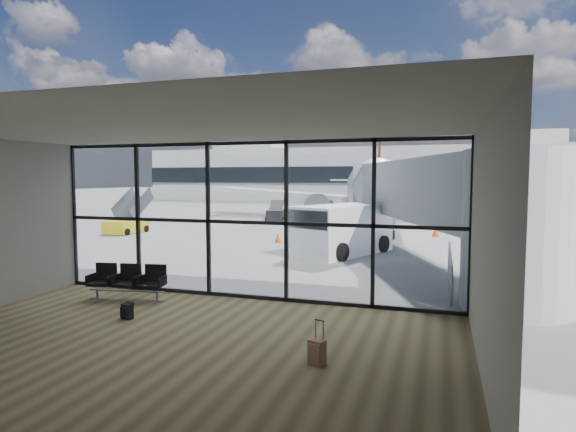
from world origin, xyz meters
The scene contains 22 objects.
ground centered at (0.00, 40.00, 0.00)m, with size 220.00×220.00×0.00m, color slate.
lounge_shell centered at (0.00, -4.80, 2.65)m, with size 12.02×8.01×4.51m.
glass_curtain_wall centered at (0.00, 0.00, 2.25)m, with size 12.10×0.12×4.50m.
jet_bridge centered at (4.90, 7.07, 2.76)m, with size 8.00×16.50×4.33m.
apron_railing centered at (5.60, 3.50, 0.72)m, with size 0.06×5.46×1.11m.
far_terminal centered at (-0.59, 61.97, 4.21)m, with size 80.00×12.20×11.00m.
tree_0 centered at (-45.00, 72.00, 4.63)m, with size 4.95×4.95×7.12m.
tree_1 centered at (-39.00, 72.00, 5.25)m, with size 5.61×5.61×8.07m.
tree_2 centered at (-33.00, 72.00, 5.88)m, with size 6.27×6.27×9.03m.
tree_3 centered at (-27.00, 72.00, 4.63)m, with size 4.95×4.95×7.12m.
tree_4 centered at (-21.00, 72.00, 5.25)m, with size 5.61×5.61×8.07m.
tree_5 centered at (-15.00, 72.00, 5.88)m, with size 6.27×6.27×9.03m.
seating_row centered at (-3.22, -1.07, 0.55)m, with size 2.23×0.94×0.99m.
backpack centered at (-1.99, -2.82, 0.20)m, with size 0.31×0.31×0.41m.
suitcase centered at (3.15, -4.23, 0.25)m, with size 0.35×0.30×0.83m.
airliner centered at (-0.08, 30.75, 2.81)m, with size 30.73×35.74×9.22m.
service_van centered at (0.96, 8.81, 1.15)m, with size 4.13×5.61×2.24m.
belt_loader centered at (-7.42, 23.84, 0.55)m, with size 2.02×3.71×1.63m.
mobile_stairs centered at (-13.58, 13.02, 0.55)m, with size 1.77×3.26×2.28m.
traffic_cone_a centered at (-3.06, 11.72, 0.25)m, with size 0.37×0.37×0.52m.
traffic_cone_b centered at (-2.38, 13.93, 0.31)m, with size 0.46×0.46×0.66m.
traffic_cone_c centered at (5.00, 17.00, 0.31)m, with size 0.45×0.45×0.65m.
Camera 1 is at (5.28, -12.62, 3.45)m, focal length 30.00 mm.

